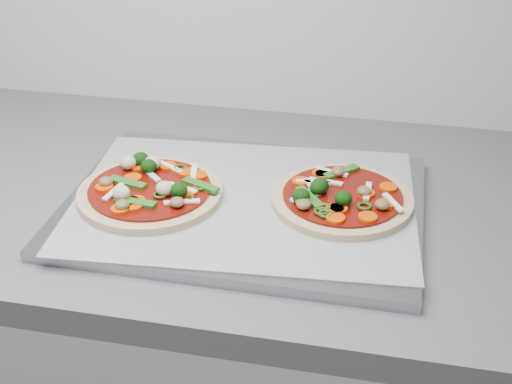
# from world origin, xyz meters

# --- Properties ---
(countertop) EXTENTS (3.60, 0.60, 0.04)m
(countertop) POSITION_xyz_m (0.00, 1.30, 0.88)
(countertop) COLOR slate
(countertop) RESTS_ON base_cabinet
(baking_tray) EXTENTS (0.49, 0.36, 0.02)m
(baking_tray) POSITION_xyz_m (0.23, 1.25, 0.91)
(baking_tray) COLOR gray
(baking_tray) RESTS_ON countertop
(parchment) EXTENTS (0.49, 0.38, 0.00)m
(parchment) POSITION_xyz_m (0.23, 1.25, 0.92)
(parchment) COLOR gray
(parchment) RESTS_ON baking_tray
(pizza_left) EXTENTS (0.24, 0.24, 0.03)m
(pizza_left) POSITION_xyz_m (0.10, 1.24, 0.93)
(pizza_left) COLOR tan
(pizza_left) RESTS_ON parchment
(pizza_right) EXTENTS (0.25, 0.25, 0.03)m
(pizza_right) POSITION_xyz_m (0.36, 1.27, 0.93)
(pizza_right) COLOR tan
(pizza_right) RESTS_ON parchment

